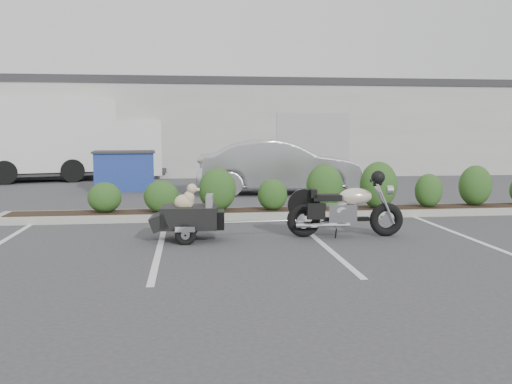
{
  "coord_description": "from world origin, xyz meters",
  "views": [
    {
      "loc": [
        -1.01,
        -9.52,
        1.91
      ],
      "look_at": [
        0.23,
        0.47,
        0.75
      ],
      "focal_mm": 38.0,
      "sensor_mm": 36.0,
      "label": 1
    }
  ],
  "objects": [
    {
      "name": "planter_kerb",
      "position": [
        1.0,
        2.2,
        0.07
      ],
      "size": [
        12.0,
        1.0,
        0.15
      ],
      "primitive_type": "cube",
      "color": "#9E9E93",
      "rests_on": "ground"
    },
    {
      "name": "delivery_truck",
      "position": [
        -5.36,
        11.96,
        1.45
      ],
      "size": [
        6.91,
        3.76,
        3.02
      ],
      "rotation": [
        0.0,
        0.0,
        0.27
      ],
      "color": "silver",
      "rests_on": "ground"
    },
    {
      "name": "sedan",
      "position": [
        1.69,
        6.5,
        0.81
      ],
      "size": [
        4.98,
        1.99,
        1.61
      ],
      "primitive_type": "imported",
      "rotation": [
        0.0,
        0.0,
        1.51
      ],
      "color": "#B3B3BA",
      "rests_on": "ground"
    },
    {
      "name": "building",
      "position": [
        0.0,
        17.0,
        2.0
      ],
      "size": [
        26.0,
        10.0,
        4.0
      ],
      "primitive_type": "cube",
      "color": "#9EA099",
      "rests_on": "ground"
    },
    {
      "name": "motorcycle",
      "position": [
        1.76,
        -0.22,
        0.48
      ],
      "size": [
        2.11,
        0.71,
        1.21
      ],
      "rotation": [
        0.0,
        0.0,
        -0.08
      ],
      "color": "black",
      "rests_on": "ground"
    },
    {
      "name": "ground",
      "position": [
        0.0,
        0.0,
        0.0
      ],
      "size": [
        90.0,
        90.0,
        0.0
      ],
      "primitive_type": "plane",
      "color": "#38383A",
      "rests_on": "ground"
    },
    {
      "name": "pet_trailer",
      "position": [
        -1.02,
        -0.2,
        0.42
      ],
      "size": [
        1.69,
        0.95,
        1.0
      ],
      "rotation": [
        0.0,
        0.0,
        -0.08
      ],
      "color": "black",
      "rests_on": "ground"
    },
    {
      "name": "dumpster",
      "position": [
        -3.03,
        7.96,
        0.63
      ],
      "size": [
        1.99,
        1.44,
        1.25
      ],
      "rotation": [
        0.0,
        0.0,
        0.07
      ],
      "color": "navy",
      "rests_on": "ground"
    }
  ]
}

